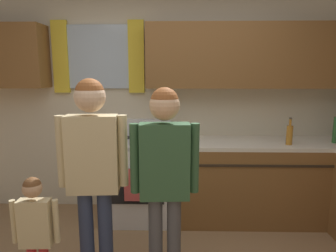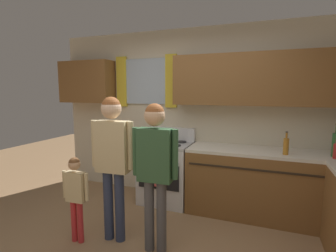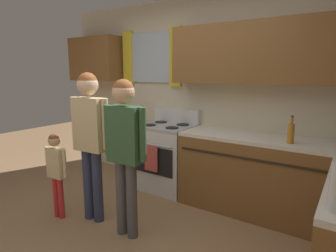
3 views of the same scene
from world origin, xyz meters
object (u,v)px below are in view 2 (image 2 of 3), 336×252
(adult_in_plaid, at_px, (155,161))
(small_child, at_px, (76,190))
(bottle_oil_amber, at_px, (286,146))
(bottle_wine_green, at_px, (335,144))
(bottle_sauce_red, at_px, (336,151))
(stove_oven, at_px, (167,171))
(adult_holding_child, at_px, (112,152))

(adult_in_plaid, relative_size, small_child, 1.61)
(bottle_oil_amber, xyz_separation_m, bottle_wine_green, (0.53, 0.09, 0.04))
(bottle_sauce_red, relative_size, bottle_oil_amber, 0.86)
(bottle_wine_green, height_order, adult_in_plaid, adult_in_plaid)
(stove_oven, distance_m, bottle_sauce_red, 2.20)
(bottle_oil_amber, xyz_separation_m, adult_in_plaid, (-1.27, -1.06, -0.03))
(stove_oven, distance_m, bottle_wine_green, 2.22)
(adult_holding_child, distance_m, adult_in_plaid, 0.52)
(bottle_oil_amber, distance_m, bottle_wine_green, 0.54)
(small_child, bearing_deg, bottle_oil_amber, 29.54)
(bottle_sauce_red, bearing_deg, bottle_wine_green, 84.90)
(bottle_wine_green, bearing_deg, bottle_oil_amber, -170.21)
(bottle_oil_amber, relative_size, bottle_wine_green, 0.73)
(bottle_oil_amber, height_order, bottle_wine_green, bottle_wine_green)
(bottle_oil_amber, bearing_deg, adult_in_plaid, -140.08)
(bottle_oil_amber, bearing_deg, bottle_sauce_red, 0.21)
(adult_in_plaid, bearing_deg, adult_holding_child, 176.64)
(adult_holding_child, xyz_separation_m, small_child, (-0.36, -0.19, -0.41))
(bottle_sauce_red, bearing_deg, small_child, -155.48)
(stove_oven, bearing_deg, small_child, -111.45)
(bottle_wine_green, relative_size, adult_in_plaid, 0.25)
(adult_holding_child, relative_size, adult_in_plaid, 1.04)
(bottle_oil_amber, xyz_separation_m, adult_holding_child, (-1.78, -1.03, 0.00))
(stove_oven, height_order, bottle_oil_amber, bottle_oil_amber)
(bottle_sauce_red, xyz_separation_m, bottle_oil_amber, (-0.52, -0.00, 0.02))
(adult_in_plaid, xyz_separation_m, small_child, (-0.88, -0.15, -0.37))
(adult_in_plaid, bearing_deg, stove_oven, 105.83)
(bottle_sauce_red, bearing_deg, bottle_oil_amber, -179.79)
(stove_oven, xyz_separation_m, adult_in_plaid, (0.34, -1.21, 0.51))
(adult_in_plaid, bearing_deg, bottle_oil_amber, 39.92)
(bottle_oil_amber, bearing_deg, small_child, -150.46)
(adult_in_plaid, bearing_deg, bottle_sauce_red, 30.67)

